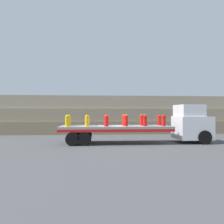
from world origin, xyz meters
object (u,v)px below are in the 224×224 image
(truck_cab, at_px, (192,124))
(fire_hydrant_yellow_far_1, at_px, (88,120))
(flatbed_trailer, at_px, (108,129))
(fire_hydrant_yellow_near_0, at_px, (67,121))
(fire_hydrant_red_near_2, at_px, (107,121))
(fire_hydrant_red_far_2, at_px, (106,120))
(fire_hydrant_red_near_4, at_px, (145,121))
(fire_hydrant_red_far_4, at_px, (142,120))
(fire_hydrant_red_near_3, at_px, (126,121))
(fire_hydrant_red_far_5, at_px, (159,120))
(fire_hydrant_yellow_near_1, at_px, (87,121))
(fire_hydrant_red_far_3, at_px, (124,120))
(fire_hydrant_yellow_far_0, at_px, (69,120))
(fire_hydrant_red_near_5, at_px, (164,121))

(truck_cab, relative_size, fire_hydrant_yellow_far_1, 3.47)
(flatbed_trailer, bearing_deg, fire_hydrant_yellow_near_0, -169.38)
(fire_hydrant_red_near_2, relative_size, fire_hydrant_red_far_2, 1.00)
(fire_hydrant_red_near_2, relative_size, fire_hydrant_red_near_4, 1.00)
(fire_hydrant_red_near_4, distance_m, fire_hydrant_red_far_4, 1.10)
(fire_hydrant_red_near_3, xyz_separation_m, fire_hydrant_red_far_5, (2.83, 1.10, 0.00))
(fire_hydrant_yellow_near_1, xyz_separation_m, fire_hydrant_red_far_3, (2.83, 1.10, 0.00))
(fire_hydrant_yellow_far_0, distance_m, fire_hydrant_red_far_4, 5.66)
(fire_hydrant_red_near_3, bearing_deg, flatbed_trailer, 157.13)
(flatbed_trailer, bearing_deg, fire_hydrant_yellow_near_1, -160.12)
(fire_hydrant_yellow_near_0, xyz_separation_m, fire_hydrant_red_near_4, (5.66, 0.00, 0.00))
(fire_hydrant_red_far_5, bearing_deg, flatbed_trailer, -172.41)
(fire_hydrant_yellow_near_1, xyz_separation_m, fire_hydrant_red_near_2, (1.41, 0.00, 0.00))
(truck_cab, height_order, fire_hydrant_red_near_5, truck_cab)
(fire_hydrant_red_near_4, distance_m, fire_hydrant_red_near_5, 1.41)
(flatbed_trailer, height_order, fire_hydrant_yellow_far_1, fire_hydrant_yellow_far_1)
(truck_cab, bearing_deg, fire_hydrant_red_near_3, -174.03)
(fire_hydrant_yellow_far_0, bearing_deg, flatbed_trailer, -10.62)
(fire_hydrant_red_near_2, xyz_separation_m, fire_hydrant_red_near_3, (1.41, 0.00, 0.00))
(fire_hydrant_red_near_3, height_order, fire_hydrant_red_far_3, same)
(fire_hydrant_red_far_2, relative_size, fire_hydrant_red_near_5, 1.00)
(fire_hydrant_red_near_3, xyz_separation_m, fire_hydrant_red_far_3, (0.00, 1.10, 0.00))
(fire_hydrant_red_near_3, bearing_deg, fire_hydrant_yellow_far_1, 158.72)
(fire_hydrant_yellow_far_1, distance_m, fire_hydrant_red_near_5, 5.76)
(fire_hydrant_red_far_3, xyz_separation_m, fire_hydrant_red_near_4, (1.41, -1.10, 0.00))
(fire_hydrant_red_far_2, bearing_deg, fire_hydrant_red_near_3, -37.91)
(flatbed_trailer, height_order, fire_hydrant_red_near_5, fire_hydrant_red_near_5)
(fire_hydrant_red_near_5, bearing_deg, fire_hydrant_red_far_5, 90.00)
(fire_hydrant_red_near_5, bearing_deg, fire_hydrant_yellow_near_0, 180.00)
(fire_hydrant_red_far_5, bearing_deg, fire_hydrant_yellow_near_0, -171.15)
(truck_cab, height_order, fire_hydrant_yellow_near_1, truck_cab)
(fire_hydrant_red_near_3, distance_m, fire_hydrant_red_far_5, 3.04)
(flatbed_trailer, xyz_separation_m, fire_hydrant_red_near_2, (-0.11, -0.55, 0.67))
(fire_hydrant_red_far_2, xyz_separation_m, fire_hydrant_red_far_3, (1.41, 0.00, 0.00))
(fire_hydrant_yellow_near_0, distance_m, fire_hydrant_red_far_5, 7.16)
(fire_hydrant_yellow_near_0, relative_size, fire_hydrant_yellow_near_1, 1.00)
(flatbed_trailer, distance_m, fire_hydrant_red_far_4, 2.85)
(fire_hydrant_yellow_near_0, distance_m, fire_hydrant_yellow_far_0, 1.10)
(fire_hydrant_red_far_4, distance_m, fire_hydrant_red_far_5, 1.41)
(fire_hydrant_yellow_far_0, bearing_deg, fire_hydrant_red_near_2, -21.28)
(fire_hydrant_yellow_far_0, height_order, fire_hydrant_red_far_4, same)
(fire_hydrant_red_near_2, bearing_deg, fire_hydrant_red_far_3, 37.91)
(fire_hydrant_red_near_2, distance_m, fire_hydrant_red_near_4, 2.83)
(fire_hydrant_yellow_near_1, distance_m, fire_hydrant_red_near_2, 1.41)
(fire_hydrant_yellow_near_0, bearing_deg, truck_cab, 3.31)
(fire_hydrant_yellow_near_0, height_order, fire_hydrant_red_far_5, same)
(fire_hydrant_red_far_2, distance_m, fire_hydrant_red_far_3, 1.41)
(fire_hydrant_yellow_far_1, height_order, fire_hydrant_red_far_3, same)
(fire_hydrant_red_near_2, relative_size, fire_hydrant_red_near_5, 1.00)
(flatbed_trailer, distance_m, fire_hydrant_red_near_3, 1.57)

